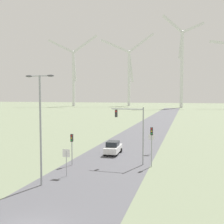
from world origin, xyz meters
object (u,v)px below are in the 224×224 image
(car_approaching, at_px, (113,148))
(wind_turbine_far_left, at_px, (73,72))
(wind_turbine_center, at_px, (182,63))
(traffic_light_mast_overhead, at_px, (133,124))
(stop_sign_near, at_px, (66,157))
(wind_turbine_left, at_px, (129,72))
(traffic_light_post_near_right, at_px, (152,138))
(streetlamp, at_px, (40,117))
(traffic_light_post_near_left, at_px, (72,142))
(stop_sign_far, at_px, (151,140))

(car_approaching, xyz_separation_m, wind_turbine_far_left, (-76.95, 158.48, 26.27))
(wind_turbine_center, bearing_deg, traffic_light_mast_overhead, -91.03)
(traffic_light_mast_overhead, height_order, wind_turbine_far_left, wind_turbine_far_left)
(stop_sign_near, relative_size, wind_turbine_far_left, 0.05)
(wind_turbine_left, bearing_deg, traffic_light_post_near_right, -77.07)
(stop_sign_near, relative_size, wind_turbine_left, 0.05)
(wind_turbine_left, bearing_deg, traffic_light_mast_overhead, -77.73)
(streetlamp, distance_m, car_approaching, 15.42)
(traffic_light_post_near_left, distance_m, car_approaching, 7.83)
(stop_sign_far, bearing_deg, traffic_light_mast_overhead, -102.85)
(wind_turbine_center, bearing_deg, wind_turbine_far_left, 176.36)
(traffic_light_post_near_left, relative_size, traffic_light_post_near_right, 0.80)
(wind_turbine_far_left, relative_size, wind_turbine_left, 0.94)
(traffic_light_post_near_right, height_order, wind_turbine_left, wind_turbine_left)
(wind_turbine_center, bearing_deg, car_approaching, -92.45)
(streetlamp, bearing_deg, stop_sign_near, 71.49)
(stop_sign_near, bearing_deg, traffic_light_post_near_right, 37.21)
(traffic_light_post_near_right, bearing_deg, stop_sign_near, -142.79)
(streetlamp, xyz_separation_m, car_approaching, (2.85, 14.18, -5.35))
(stop_sign_far, relative_size, wind_turbine_center, 0.04)
(stop_sign_near, bearing_deg, traffic_light_mast_overhead, 49.67)
(streetlamp, height_order, wind_turbine_center, wind_turbine_center)
(wind_turbine_center, bearing_deg, stop_sign_near, -92.92)
(wind_turbine_left, bearing_deg, wind_turbine_far_left, -157.57)
(traffic_light_post_near_left, bearing_deg, wind_turbine_far_left, 114.06)
(traffic_light_mast_overhead, bearing_deg, wind_turbine_far_left, 116.32)
(streetlamp, bearing_deg, wind_turbine_left, 99.75)
(streetlamp, bearing_deg, traffic_light_post_near_right, 45.50)
(car_approaching, height_order, wind_turbine_center, wind_turbine_center)
(streetlamp, relative_size, stop_sign_near, 3.61)
(traffic_light_post_near_left, relative_size, wind_turbine_far_left, 0.07)
(stop_sign_far, bearing_deg, wind_turbine_far_left, 117.64)
(streetlamp, height_order, stop_sign_far, streetlamp)
(streetlamp, relative_size, car_approaching, 2.40)
(traffic_light_post_near_left, bearing_deg, traffic_light_mast_overhead, 19.33)
(streetlamp, height_order, traffic_light_post_near_right, streetlamp)
(stop_sign_near, xyz_separation_m, traffic_light_mast_overhead, (5.54, 6.53, 2.83))
(stop_sign_far, bearing_deg, wind_turbine_center, 89.47)
(traffic_light_post_near_right, bearing_deg, traffic_light_post_near_left, -168.69)
(traffic_light_post_near_right, xyz_separation_m, wind_turbine_far_left, (-82.98, 163.62, 23.85))
(stop_sign_near, relative_size, stop_sign_far, 0.99)
(streetlamp, xyz_separation_m, wind_turbine_center, (9.41, 167.35, 24.89))
(streetlamp, bearing_deg, traffic_light_post_near_left, 91.92)
(stop_sign_near, bearing_deg, wind_turbine_far_left, 113.90)
(stop_sign_near, distance_m, traffic_light_post_near_left, 4.39)
(traffic_light_post_near_right, distance_m, wind_turbine_far_left, 185.01)
(traffic_light_mast_overhead, bearing_deg, car_approaching, 129.07)
(stop_sign_far, height_order, car_approaching, stop_sign_far)
(car_approaching, xyz_separation_m, wind_turbine_left, (-35.46, 175.61, 27.16))
(stop_sign_far, xyz_separation_m, car_approaching, (-5.14, -1.68, -1.06))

